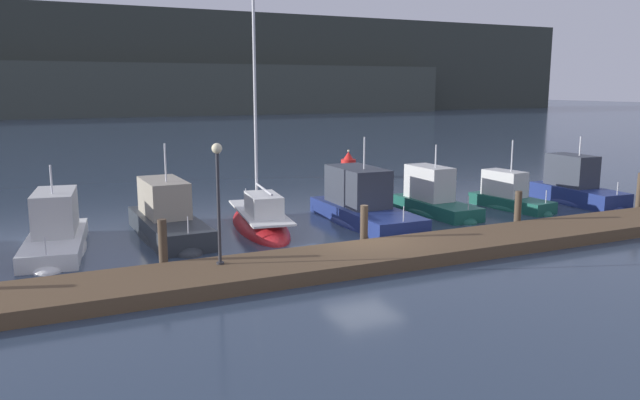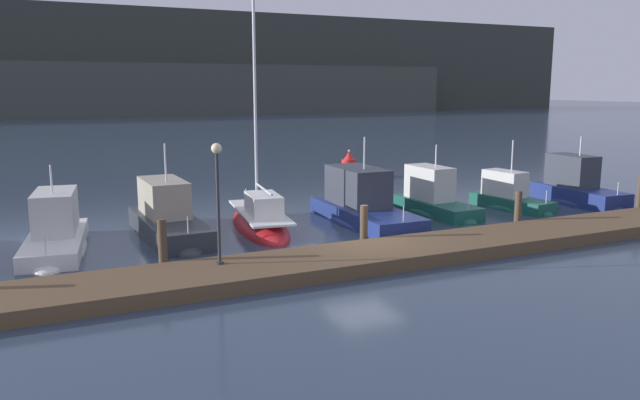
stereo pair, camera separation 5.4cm
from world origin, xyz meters
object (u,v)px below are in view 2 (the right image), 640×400
(motorboat_berth_5, at_px, (363,212))
(motorboat_berth_3, at_px, (168,227))
(dock_lamppost, at_px, (217,183))
(sailboat_berth_4, at_px, (260,224))
(motorboat_berth_6, at_px, (434,205))
(motorboat_berth_2, at_px, (56,239))
(motorboat_berth_8, at_px, (577,194))
(motorboat_berth_7, at_px, (510,202))
(channel_buoy, at_px, (349,167))

(motorboat_berth_5, bearing_deg, motorboat_berth_3, 173.71)
(motorboat_berth_3, relative_size, dock_lamppost, 1.87)
(motorboat_berth_3, distance_m, dock_lamppost, 6.68)
(sailboat_berth_4, xyz_separation_m, motorboat_berth_6, (8.40, -0.45, 0.19))
(motorboat_berth_2, bearing_deg, motorboat_berth_6, -1.11)
(dock_lamppost, bearing_deg, motorboat_berth_8, 13.07)
(motorboat_berth_2, xyz_separation_m, motorboat_berth_7, (20.30, -0.85, -0.07))
(motorboat_berth_5, relative_size, motorboat_berth_7, 1.55)
(motorboat_berth_2, bearing_deg, dock_lamppost, -52.72)
(motorboat_berth_6, bearing_deg, sailboat_berth_4, 176.92)
(motorboat_berth_3, height_order, channel_buoy, motorboat_berth_3)
(motorboat_berth_6, relative_size, dock_lamppost, 1.49)
(sailboat_berth_4, relative_size, motorboat_berth_5, 1.49)
(sailboat_berth_4, xyz_separation_m, channel_buoy, (10.14, 11.47, 0.48))
(motorboat_berth_2, bearing_deg, motorboat_berth_5, -2.72)
(motorboat_berth_2, distance_m, sailboat_berth_4, 7.86)
(channel_buoy, relative_size, dock_lamppost, 0.49)
(motorboat_berth_8, bearing_deg, motorboat_berth_3, 175.69)
(motorboat_berth_2, height_order, dock_lamppost, dock_lamppost)
(motorboat_berth_2, relative_size, channel_buoy, 3.66)
(motorboat_berth_7, height_order, motorboat_berth_8, motorboat_berth_8)
(motorboat_berth_3, bearing_deg, motorboat_berth_8, -4.31)
(sailboat_berth_4, xyz_separation_m, motorboat_berth_8, (16.48, -1.34, 0.27))
(motorboat_berth_5, xyz_separation_m, motorboat_berth_7, (7.95, -0.26, -0.11))
(motorboat_berth_3, relative_size, sailboat_berth_4, 0.62)
(motorboat_berth_2, xyz_separation_m, sailboat_berth_4, (7.86, 0.14, -0.20))
(dock_lamppost, bearing_deg, sailboat_berth_4, 60.09)
(motorboat_berth_3, height_order, motorboat_berth_5, motorboat_berth_5)
(motorboat_berth_3, xyz_separation_m, sailboat_berth_4, (3.76, -0.19, -0.18))
(motorboat_berth_5, bearing_deg, motorboat_berth_8, -2.94)
(motorboat_berth_3, xyz_separation_m, motorboat_berth_8, (20.24, -1.52, 0.09))
(motorboat_berth_3, bearing_deg, motorboat_berth_7, -4.13)
(motorboat_berth_6, relative_size, motorboat_berth_7, 1.14)
(motorboat_berth_2, distance_m, motorboat_berth_8, 24.37)
(dock_lamppost, bearing_deg, channel_buoy, 52.10)
(motorboat_berth_2, height_order, motorboat_berth_7, motorboat_berth_7)
(motorboat_berth_5, height_order, channel_buoy, motorboat_berth_5)
(channel_buoy, distance_m, dock_lamppost, 22.21)
(motorboat_berth_7, bearing_deg, motorboat_berth_8, -5.02)
(sailboat_berth_4, height_order, dock_lamppost, sailboat_berth_4)
(channel_buoy, bearing_deg, motorboat_berth_6, -98.29)
(motorboat_berth_3, distance_m, motorboat_berth_5, 8.30)
(motorboat_berth_5, height_order, motorboat_berth_7, motorboat_berth_5)
(motorboat_berth_3, relative_size, motorboat_berth_7, 1.43)
(channel_buoy, height_order, dock_lamppost, dock_lamppost)
(motorboat_berth_2, relative_size, motorboat_berth_7, 1.37)
(motorboat_berth_2, distance_m, dock_lamppost, 7.76)
(motorboat_berth_6, xyz_separation_m, channel_buoy, (1.74, 11.92, 0.29))
(dock_lamppost, bearing_deg, motorboat_berth_6, 24.97)
(motorboat_berth_3, distance_m, motorboat_berth_8, 20.30)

